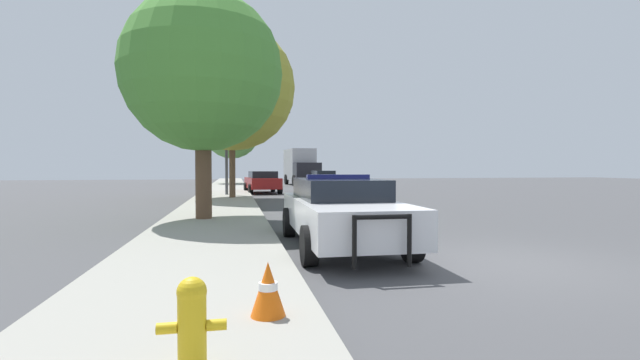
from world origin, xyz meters
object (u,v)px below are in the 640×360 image
Objects in this scene: police_car at (340,210)px; car_background_oncoming at (324,179)px; box_truck at (301,166)px; tree_sidewalk_mid at (232,87)px; traffic_cone at (268,289)px; car_background_midblock at (262,181)px; tree_sidewalk_far at (232,131)px; traffic_light at (251,124)px; fire_hydrant at (192,322)px; tree_sidewalk_near at (203,72)px.

police_car is 1.18× the size of car_background_oncoming.
tree_sidewalk_mid is (-6.23, -17.96, 3.86)m from box_truck.
tree_sidewalk_mid reaches higher than traffic_cone.
tree_sidewalk_mid is 18.45m from traffic_cone.
tree_sidewalk_far reaches higher than car_background_midblock.
car_background_midblock is (0.82, 3.11, -3.35)m from traffic_light.
fire_hydrant is at bearing -99.64° from car_background_midblock.
traffic_cone is (1.22, -8.69, -4.01)m from tree_sidewalk_near.
box_truck is 27.96m from tree_sidewalk_near.
tree_sidewalk_near is (-3.02, 4.49, 3.66)m from police_car.
car_background_midblock is at bearing 85.19° from fire_hydrant.
car_background_midblock is at bearing 79.70° from tree_sidewalk_near.
car_background_midblock is at bearing -82.38° from tree_sidewalk_far.
traffic_light is 0.86× the size of tree_sidewalk_near.
traffic_light reaches higher than car_background_oncoming.
car_background_midblock is at bearing 86.52° from traffic_cone.
tree_sidewalk_mid reaches higher than police_car.
car_background_oncoming is 7.79m from box_truck.
car_background_oncoming is (5.81, 7.85, -3.35)m from traffic_light.
car_background_midblock reaches higher than car_background_oncoming.
fire_hydrant is 0.10× the size of box_truck.
tree_sidewalk_far is (0.06, 39.13, 4.68)m from fire_hydrant.
tree_sidewalk_far is (-1.98, 14.83, 4.44)m from car_background_midblock.
traffic_light is 16.56m from box_truck.
box_truck is (3.99, 31.43, 1.03)m from police_car.
fire_hydrant is 0.17× the size of car_background_midblock.
tree_sidewalk_near is 9.65m from traffic_cone.
traffic_light reaches higher than box_truck.
tree_sidewalk_mid reaches higher than traffic_light.
box_truck reaches higher than fire_hydrant.
car_background_oncoming reaches higher than fire_hydrant.
tree_sidewalk_near is (-0.59, 9.80, 3.91)m from fire_hydrant.
box_truck reaches higher than traffic_cone.
car_background_midblock is 23.24m from traffic_cone.
car_background_oncoming reaches higher than traffic_cone.
tree_sidewalk_mid is 15.87× the size of traffic_cone.
tree_sidewalk_near is at bearing -91.27° from tree_sidewalk_far.
police_car is 5.84m from fire_hydrant.
tree_sidewalk_near is at bearing -99.07° from traffic_light.
car_background_oncoming is at bearing 77.10° from traffic_cone.
tree_sidewalk_near is at bearing -55.07° from police_car.
tree_sidewalk_mid is (0.19, 18.78, 5.14)m from fire_hydrant.
tree_sidewalk_far reaches higher than traffic_light.
car_background_midblock is 15.19m from tree_sidewalk_near.
police_car is 0.60× the size of tree_sidewalk_mid.
tree_sidewalk_near is at bearing 93.45° from fire_hydrant.
traffic_cone is at bearing -89.13° from tree_sidewalk_far.
tree_sidewalk_near is (-1.82, -11.39, 0.31)m from traffic_light.
tree_sidewalk_mid reaches higher than tree_sidewalk_near.
box_truck is 12.41× the size of traffic_cone.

